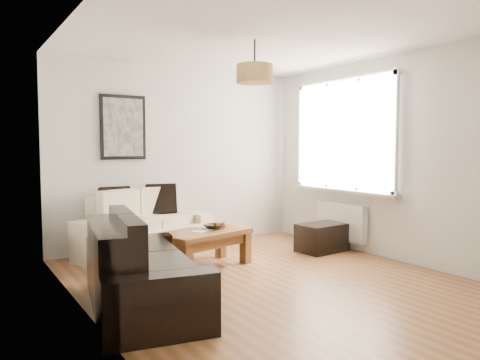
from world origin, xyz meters
TOP-DOWN VIEW (x-y plane):
  - floor at (0.00, 0.00)m, footprint 4.50×4.50m
  - ceiling at (0.00, 0.00)m, footprint 3.80×4.50m
  - wall_back at (0.00, 2.25)m, footprint 3.80×0.04m
  - wall_front at (0.00, -2.25)m, footprint 3.80×0.04m
  - wall_left at (-1.90, 0.00)m, footprint 0.04×4.50m
  - wall_right at (1.90, 0.00)m, footprint 0.04×4.50m
  - window_bay at (1.86, 0.80)m, footprint 0.14×1.90m
  - radiator at (1.82, 0.80)m, footprint 0.10×0.90m
  - poster at (-0.85, 2.22)m, footprint 0.62×0.04m
  - pendant_shade at (0.00, 0.30)m, footprint 0.40×0.40m
  - loveseat_cream at (-0.73, 1.78)m, footprint 1.86×1.40m
  - sofa_leather at (-1.43, -0.05)m, footprint 1.17×1.90m
  - coffee_table at (-0.30, 0.90)m, footprint 1.18×0.82m
  - ottoman at (1.45, 0.78)m, footprint 0.70×0.48m
  - cushion_left at (-1.05, 1.98)m, footprint 0.40×0.14m
  - cushion_right at (-0.41, 1.98)m, footprint 0.42×0.22m
  - fruit_bowl at (-0.15, 0.95)m, footprint 0.30×0.30m
  - orange_a at (-0.01, 0.96)m, footprint 0.10×0.10m
  - orange_b at (0.04, 1.02)m, footprint 0.07×0.07m
  - orange_c at (-0.07, 1.01)m, footprint 0.07×0.07m
  - papers at (-0.35, 0.91)m, footprint 0.27×0.24m

SIDE VIEW (x-z plane):
  - floor at x=0.00m, z-range 0.00..0.00m
  - ottoman at x=1.45m, z-range 0.00..0.38m
  - coffee_table at x=-0.30m, z-range 0.00..0.44m
  - radiator at x=1.82m, z-range 0.12..0.64m
  - sofa_leather at x=-1.43m, z-range 0.00..0.76m
  - loveseat_cream at x=-0.73m, z-range 0.00..0.82m
  - papers at x=-0.35m, z-range 0.44..0.44m
  - fruit_bowl at x=-0.15m, z-range 0.44..0.49m
  - orange_a at x=-0.01m, z-range 0.44..0.52m
  - orange_b at x=0.04m, z-range 0.45..0.51m
  - orange_c at x=-0.07m, z-range 0.45..0.51m
  - cushion_left at x=-1.05m, z-range 0.52..0.92m
  - cushion_right at x=-0.41m, z-range 0.52..0.93m
  - wall_back at x=0.00m, z-range 0.00..2.60m
  - wall_front at x=0.00m, z-range 0.00..2.60m
  - wall_left at x=-1.90m, z-range 0.00..2.60m
  - wall_right at x=1.90m, z-range 0.00..2.60m
  - window_bay at x=1.86m, z-range 0.80..2.40m
  - poster at x=-0.85m, z-range 1.26..2.13m
  - pendant_shade at x=0.00m, z-range 2.13..2.33m
  - ceiling at x=0.00m, z-range 2.60..2.60m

